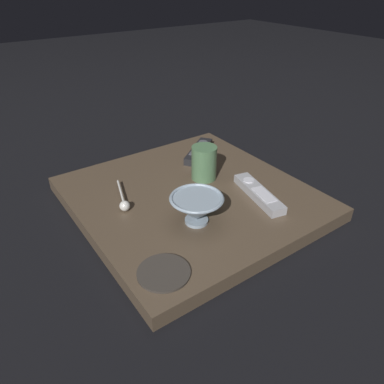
# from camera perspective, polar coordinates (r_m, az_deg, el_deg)

# --- Properties ---
(ground_plane) EXTENTS (6.00, 6.00, 0.00)m
(ground_plane) POSITION_cam_1_polar(r_m,az_deg,el_deg) (1.02, -0.19, -1.87)
(ground_plane) COLOR black
(table) EXTENTS (0.61, 0.59, 0.04)m
(table) POSITION_cam_1_polar(r_m,az_deg,el_deg) (1.01, -0.19, -0.98)
(table) COLOR #4C3D2D
(table) RESTS_ON ground
(cereal_bowl) EXTENTS (0.13, 0.13, 0.07)m
(cereal_bowl) POSITION_cam_1_polar(r_m,az_deg,el_deg) (0.86, 0.73, -2.50)
(cereal_bowl) COLOR #8C9EAD
(cereal_bowl) RESTS_ON table
(coffee_mug) EXTENTS (0.07, 0.07, 0.10)m
(coffee_mug) POSITION_cam_1_polar(r_m,az_deg,el_deg) (1.04, 1.90, 4.60)
(coffee_mug) COLOR #4C724C
(coffee_mug) RESTS_ON table
(teaspoon) EXTENTS (0.14, 0.06, 0.03)m
(teaspoon) POSITION_cam_1_polar(r_m,az_deg,el_deg) (0.94, -10.61, -1.74)
(teaspoon) COLOR silver
(teaspoon) RESTS_ON table
(tv_remote_near) EXTENTS (0.20, 0.08, 0.03)m
(tv_remote_near) POSITION_cam_1_polar(r_m,az_deg,el_deg) (0.99, 10.38, -0.22)
(tv_remote_near) COLOR #9E9EA3
(tv_remote_near) RESTS_ON table
(tv_remote_far) EXTENTS (0.14, 0.17, 0.03)m
(tv_remote_far) POSITION_cam_1_polar(r_m,az_deg,el_deg) (1.20, 1.07, 6.39)
(tv_remote_far) COLOR black
(tv_remote_far) RESTS_ON table
(drink_coaster) EXTENTS (0.11, 0.11, 0.01)m
(drink_coaster) POSITION_cam_1_polar(r_m,az_deg,el_deg) (0.75, -4.45, -12.45)
(drink_coaster) COLOR #332D28
(drink_coaster) RESTS_ON table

